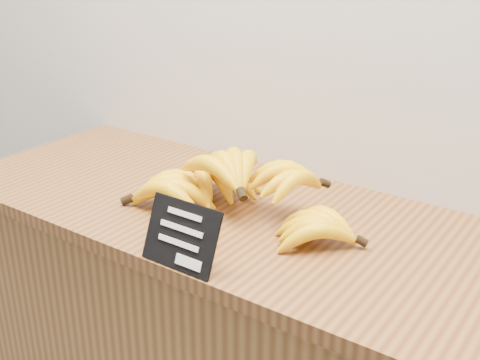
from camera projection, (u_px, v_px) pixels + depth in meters
name	position (u px, v px, depth m)	size (l,w,h in m)	color
counter_top	(254.00, 219.00, 1.24)	(1.41, 0.54, 0.03)	brown
chalkboard_sign	(181.00, 235.00, 1.03)	(0.15, 0.01, 0.12)	black
banana_pile	(233.00, 187.00, 1.23)	(0.52, 0.29, 0.12)	yellow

